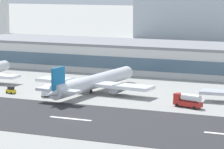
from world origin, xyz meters
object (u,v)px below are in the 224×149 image
object	(u,v)px
service_fuel_truck_1	(188,100)
service_baggage_tug_2	(11,90)
terminal_building	(153,57)
control_tower	(2,7)
service_box_truck_0	(47,90)
airliner_blue_tail_gate_1	(91,83)

from	to	relation	value
service_fuel_truck_1	service_baggage_tug_2	bearing A→B (deg)	19.48
terminal_building	service_fuel_truck_1	xyz separation A→B (m)	(32.29, -61.79, -3.63)
control_tower	service_box_truck_0	xyz separation A→B (m)	(78.05, -93.22, -20.95)
airliner_blue_tail_gate_1	service_baggage_tug_2	bearing A→B (deg)	119.71
terminal_building	airliner_blue_tail_gate_1	size ratio (longest dim) A/B	3.00
terminal_building	service_box_truck_0	size ratio (longest dim) A/B	23.83
service_baggage_tug_2	control_tower	bearing A→B (deg)	140.13
service_baggage_tug_2	airliner_blue_tail_gate_1	bearing A→B (deg)	39.52
terminal_building	service_baggage_tug_2	bearing A→B (deg)	-111.89
control_tower	service_fuel_truck_1	bearing A→B (deg)	-36.99
terminal_building	airliner_blue_tail_gate_1	xyz separation A→B (m)	(-2.06, -52.86, -2.25)
terminal_building	control_tower	xyz separation A→B (m)	(-90.98, 31.08, 17.08)
service_box_truck_0	service_baggage_tug_2	xyz separation A→B (m)	(-12.53, -1.21, -0.74)
service_box_truck_0	service_baggage_tug_2	distance (m)	12.61
terminal_building	airliner_blue_tail_gate_1	distance (m)	52.95
airliner_blue_tail_gate_1	service_box_truck_0	xyz separation A→B (m)	(-10.86, -9.28, -1.61)
control_tower	service_baggage_tug_2	xyz separation A→B (m)	(65.53, -94.43, -21.69)
terminal_building	service_baggage_tug_2	size ratio (longest dim) A/B	43.71
terminal_building	service_baggage_tug_2	xyz separation A→B (m)	(-25.45, -63.35, -4.61)
airliner_blue_tail_gate_1	service_box_truck_0	size ratio (longest dim) A/B	7.93
airliner_blue_tail_gate_1	service_fuel_truck_1	bearing A→B (deg)	-99.00
service_baggage_tug_2	terminal_building	bearing A→B (deg)	83.49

